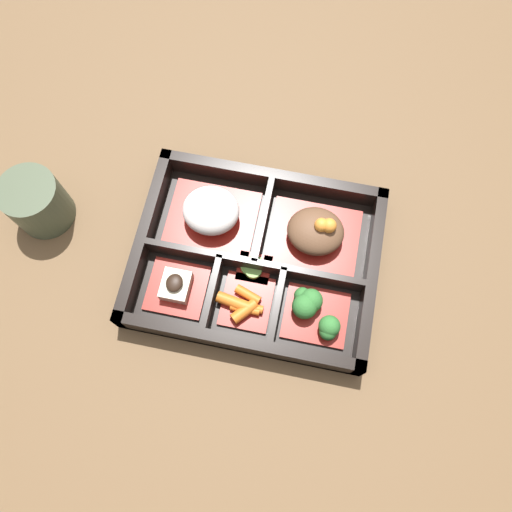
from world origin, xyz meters
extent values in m
plane|color=brown|center=(0.00, 0.00, 0.00)|extent=(3.00, 3.00, 0.00)
cube|color=black|center=(0.00, 0.00, 0.01)|extent=(0.31, 0.24, 0.01)
cube|color=black|center=(0.00, -0.11, 0.02)|extent=(0.31, 0.01, 0.04)
cube|color=black|center=(0.00, 0.11, 0.02)|extent=(0.31, 0.01, 0.04)
cube|color=black|center=(-0.15, 0.00, 0.02)|extent=(0.01, 0.24, 0.04)
cube|color=black|center=(0.15, 0.00, 0.02)|extent=(0.01, 0.24, 0.04)
cube|color=black|center=(0.00, -0.01, 0.02)|extent=(0.28, 0.01, 0.04)
cube|color=black|center=(-0.04, -0.06, 0.02)|extent=(0.01, 0.09, 0.04)
cube|color=black|center=(0.04, -0.06, 0.02)|extent=(0.01, 0.09, 0.04)
cube|color=black|center=(0.00, 0.05, 0.02)|extent=(0.01, 0.12, 0.04)
cube|color=maroon|center=(-0.07, 0.05, 0.01)|extent=(0.12, 0.10, 0.01)
ellipsoid|color=silver|center=(-0.07, 0.05, 0.04)|extent=(0.07, 0.07, 0.04)
cube|color=maroon|center=(0.07, 0.05, 0.01)|extent=(0.12, 0.10, 0.01)
ellipsoid|color=brown|center=(0.07, 0.05, 0.03)|extent=(0.07, 0.07, 0.03)
sphere|color=orange|center=(0.07, 0.05, 0.05)|extent=(0.02, 0.02, 0.02)
sphere|color=orange|center=(0.08, 0.05, 0.05)|extent=(0.02, 0.02, 0.02)
cube|color=maroon|center=(-0.09, -0.06, 0.01)|extent=(0.07, 0.07, 0.01)
cube|color=beige|center=(-0.09, -0.06, 0.02)|extent=(0.04, 0.04, 0.02)
ellipsoid|color=black|center=(-0.09, -0.06, 0.04)|extent=(0.02, 0.02, 0.01)
cube|color=maroon|center=(0.00, -0.06, 0.01)|extent=(0.06, 0.07, 0.01)
cylinder|color=#D1661E|center=(0.00, -0.07, 0.02)|extent=(0.03, 0.04, 0.01)
cylinder|color=#D1661E|center=(-0.02, -0.06, 0.02)|extent=(0.04, 0.02, 0.01)
cylinder|color=#D1661E|center=(0.00, -0.05, 0.02)|extent=(0.04, 0.02, 0.01)
cylinder|color=#D1661E|center=(0.00, -0.07, 0.02)|extent=(0.04, 0.01, 0.01)
cylinder|color=#D1661E|center=(0.01, -0.07, 0.02)|extent=(0.03, 0.01, 0.01)
cube|color=maroon|center=(0.09, -0.06, 0.01)|extent=(0.08, 0.07, 0.01)
sphere|color=#2D6B2D|center=(0.07, -0.05, 0.03)|extent=(0.03, 0.03, 0.03)
sphere|color=#2D6B2D|center=(0.11, -0.07, 0.03)|extent=(0.03, 0.03, 0.03)
sphere|color=#2D6B2D|center=(0.07, -0.04, 0.03)|extent=(0.02, 0.02, 0.02)
sphere|color=#2D6B2D|center=(0.08, -0.05, 0.03)|extent=(0.03, 0.03, 0.03)
sphere|color=#2D6B2D|center=(0.07, -0.05, 0.03)|extent=(0.02, 0.02, 0.02)
sphere|color=#2D6B2D|center=(0.11, -0.08, 0.03)|extent=(0.02, 0.02, 0.02)
cube|color=maroon|center=(0.00, -0.01, 0.01)|extent=(0.04, 0.04, 0.01)
cylinder|color=#75A84C|center=(0.00, -0.01, 0.02)|extent=(0.03, 0.03, 0.01)
cylinder|color=#75A84C|center=(0.00, -0.02, 0.02)|extent=(0.02, 0.02, 0.01)
cylinder|color=#75A84C|center=(-0.01, -0.01, 0.02)|extent=(0.02, 0.02, 0.01)
cylinder|color=#424C38|center=(-0.29, 0.01, 0.04)|extent=(0.08, 0.08, 0.07)
cylinder|color=#597A38|center=(-0.29, 0.01, 0.07)|extent=(0.06, 0.06, 0.01)
camera|label=1|loc=(0.04, -0.21, 0.63)|focal=35.00mm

